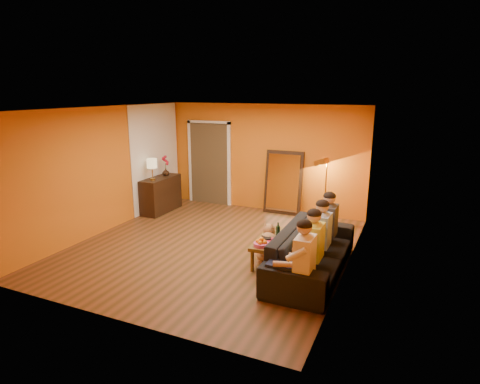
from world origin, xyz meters
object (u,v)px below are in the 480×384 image
at_px(sideboard, 161,194).
at_px(sofa, 312,251).
at_px(tumbler, 285,234).
at_px(table_lamp, 152,169).
at_px(coffee_table, 276,249).
at_px(person_mid_right, 322,236).
at_px(floor_lamp, 325,192).
at_px(laptop, 292,232).
at_px(mirror_frame, 283,182).
at_px(person_mid_left, 314,248).
at_px(wine_bottle, 278,231).
at_px(person_far_left, 304,262).
at_px(person_far_right, 329,226).
at_px(vase, 166,172).
at_px(dog, 268,243).

distance_m(sideboard, sofa, 4.63).
xyz_separation_m(sofa, tumbler, (-0.57, 0.31, 0.10)).
relative_size(table_lamp, coffee_table, 0.42).
bearing_deg(person_mid_right, floor_lamp, 101.09).
height_order(sideboard, laptop, sideboard).
xyz_separation_m(mirror_frame, table_lamp, (-2.79, -1.38, 0.34)).
xyz_separation_m(person_mid_left, wine_bottle, (-0.77, 0.59, -0.03)).
bearing_deg(table_lamp, person_far_left, -30.47).
distance_m(person_far_left, tumbler, 1.49).
bearing_deg(person_mid_left, person_far_right, 90.00).
relative_size(sideboard, person_mid_right, 0.97).
height_order(sofa, laptop, sofa).
bearing_deg(vase, tumbler, -26.25).
bearing_deg(floor_lamp, sideboard, -149.71).
bearing_deg(laptop, mirror_frame, 99.67).
bearing_deg(vase, person_mid_right, -24.82).
distance_m(table_lamp, sofa, 4.58).
relative_size(sideboard, laptop, 3.43).
bearing_deg(mirror_frame, person_far_right, -55.52).
height_order(mirror_frame, table_lamp, mirror_frame).
bearing_deg(person_mid_right, tumbler, 163.24).
distance_m(person_far_left, person_far_right, 1.65).
distance_m(sofa, laptop, 0.74).
height_order(sideboard, coffee_table, sideboard).
height_order(sofa, dog, sofa).
height_order(mirror_frame, person_far_right, mirror_frame).
xyz_separation_m(tumbler, vase, (-3.67, 1.81, 0.47)).
bearing_deg(sofa, person_far_right, -11.31).
bearing_deg(table_lamp, vase, 90.00).
xyz_separation_m(mirror_frame, sofa, (1.45, -2.95, -0.39)).
height_order(table_lamp, sofa, table_lamp).
xyz_separation_m(dog, wine_bottle, (0.18, -0.01, 0.25)).
bearing_deg(person_far_left, mirror_frame, 111.80).
height_order(sofa, person_far_right, person_far_right).
bearing_deg(table_lamp, wine_bottle, -21.66).
distance_m(dog, laptop, 0.51).
height_order(mirror_frame, tumbler, mirror_frame).
bearing_deg(person_mid_left, person_mid_right, 90.00).
bearing_deg(wine_bottle, sideboard, 154.34).
height_order(mirror_frame, person_mid_left, mirror_frame).
bearing_deg(mirror_frame, person_mid_left, -65.08).
bearing_deg(person_far_left, coffee_table, 124.47).
bearing_deg(person_far_right, sideboard, 164.39).
bearing_deg(mirror_frame, floor_lamp, -17.18).
relative_size(floor_lamp, wine_bottle, 4.65).
distance_m(person_far_right, laptop, 0.67).
height_order(dog, laptop, dog).
xyz_separation_m(coffee_table, dog, (-0.13, -0.04, 0.12)).
bearing_deg(person_mid_right, vase, 155.18).
bearing_deg(person_far_right, sofa, -101.31).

